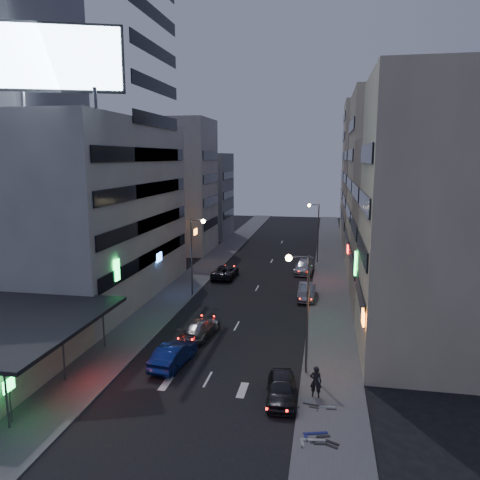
% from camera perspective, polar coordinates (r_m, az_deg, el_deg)
% --- Properties ---
extents(ground, '(180.00, 180.00, 0.00)m').
position_cam_1_polar(ground, '(28.65, -6.08, -20.09)').
color(ground, black).
rests_on(ground, ground).
extents(sidewalk_left, '(4.00, 120.00, 0.12)m').
position_cam_1_polar(sidewalk_left, '(57.63, -5.23, -4.33)').
color(sidewalk_left, '#4C4C4F').
rests_on(sidewalk_left, ground).
extents(sidewalk_right, '(4.00, 120.00, 0.12)m').
position_cam_1_polar(sidewalk_right, '(55.56, 10.93, -5.02)').
color(sidewalk_right, '#4C4C4F').
rests_on(sidewalk_right, ground).
extents(white_building, '(14.00, 24.00, 18.00)m').
position_cam_1_polar(white_building, '(50.27, -18.49, 3.43)').
color(white_building, beige).
rests_on(white_building, ground).
extents(grey_tower, '(10.00, 14.00, 34.00)m').
position_cam_1_polar(grey_tower, '(57.40, -25.52, 11.75)').
color(grey_tower, gray).
rests_on(grey_tower, ground).
extents(shophouse_near, '(10.00, 11.00, 20.00)m').
position_cam_1_polar(shophouse_near, '(35.31, 23.05, 2.16)').
color(shophouse_near, beige).
rests_on(shophouse_near, ground).
extents(shophouse_mid, '(11.00, 12.00, 16.00)m').
position_cam_1_polar(shophouse_mid, '(46.85, 20.51, 1.63)').
color(shophouse_mid, tan).
rests_on(shophouse_mid, ground).
extents(shophouse_far, '(10.00, 14.00, 22.00)m').
position_cam_1_polar(shophouse_far, '(59.28, 18.08, 6.34)').
color(shophouse_far, beige).
rests_on(shophouse_far, ground).
extents(far_left_a, '(11.00, 10.00, 20.00)m').
position_cam_1_polar(far_left_a, '(72.50, -7.88, 6.54)').
color(far_left_a, beige).
rests_on(far_left_a, ground).
extents(far_left_b, '(12.00, 10.00, 15.00)m').
position_cam_1_polar(far_left_b, '(85.22, -5.40, 5.42)').
color(far_left_b, gray).
rests_on(far_left_b, ground).
extents(far_right_a, '(11.00, 12.00, 18.00)m').
position_cam_1_polar(far_right_a, '(74.33, 16.91, 5.51)').
color(far_right_a, tan).
rests_on(far_right_a, ground).
extents(far_right_b, '(12.00, 12.00, 24.00)m').
position_cam_1_polar(far_right_b, '(88.15, 16.35, 8.15)').
color(far_right_b, beige).
rests_on(far_right_b, ground).
extents(billboard, '(9.52, 3.75, 6.20)m').
position_cam_1_polar(billboard, '(39.97, -21.55, 19.92)').
color(billboard, '#595B60').
rests_on(billboard, white_building).
extents(street_lamp_right_near, '(1.60, 0.44, 8.02)m').
position_cam_1_polar(street_lamp_right_near, '(31.05, 7.55, -6.87)').
color(street_lamp_right_near, '#595B60').
rests_on(street_lamp_right_near, sidewalk_right).
extents(street_lamp_left, '(1.60, 0.44, 8.02)m').
position_cam_1_polar(street_lamp_left, '(48.40, -5.50, -0.68)').
color(street_lamp_left, '#595B60').
rests_on(street_lamp_left, sidewalk_left).
extents(street_lamp_right_far, '(1.60, 0.44, 8.02)m').
position_cam_1_polar(street_lamp_right_far, '(64.33, 9.18, 1.91)').
color(street_lamp_right_far, '#595B60').
rests_on(street_lamp_right_far, sidewalk_right).
extents(parked_car_right_near, '(2.17, 4.53, 1.49)m').
position_cam_1_polar(parked_car_right_near, '(29.39, 5.07, -17.59)').
color(parked_car_right_near, '#25252A').
rests_on(parked_car_right_near, ground).
extents(parked_car_right_mid, '(1.76, 4.83, 1.58)m').
position_cam_1_polar(parked_car_right_mid, '(48.59, 8.14, -6.25)').
color(parked_car_right_mid, gray).
rests_on(parked_car_right_mid, ground).
extents(parked_car_left, '(2.62, 5.57, 1.54)m').
position_cam_1_polar(parked_car_left, '(56.43, -1.81, -3.86)').
color(parked_car_left, '#29292E').
rests_on(parked_car_left, ground).
extents(parked_car_right_far, '(2.44, 5.56, 1.59)m').
position_cam_1_polar(parked_car_right_far, '(59.34, 7.83, -3.23)').
color(parked_car_right_far, '#A3A5AC').
rests_on(parked_car_right_far, ground).
extents(road_car_blue, '(2.26, 5.00, 1.59)m').
position_cam_1_polar(road_car_blue, '(33.82, -8.13, -13.69)').
color(road_car_blue, navy).
rests_on(road_car_blue, ground).
extents(road_car_silver, '(2.65, 5.32, 1.48)m').
position_cam_1_polar(road_car_silver, '(38.66, -4.92, -10.60)').
color(road_car_silver, gray).
rests_on(road_car_silver, ground).
extents(person, '(0.73, 0.49, 1.95)m').
position_cam_1_polar(person, '(29.64, 9.22, -16.67)').
color(person, black).
rests_on(person, sidewalk_right).
extents(scooter_black_a, '(1.33, 1.98, 1.15)m').
position_cam_1_polar(scooter_black_a, '(25.85, 12.19, -22.11)').
color(scooter_black_a, black).
rests_on(scooter_black_a, sidewalk_right).
extents(scooter_silver_a, '(0.90, 2.00, 1.18)m').
position_cam_1_polar(scooter_silver_a, '(26.10, 10.46, -21.67)').
color(scooter_silver_a, '#A0A2A7').
rests_on(scooter_silver_a, sidewalk_right).
extents(scooter_blue, '(1.14, 2.04, 1.19)m').
position_cam_1_polar(scooter_blue, '(26.69, 10.65, -20.89)').
color(scooter_blue, navy).
rests_on(scooter_blue, sidewalk_right).
extents(scooter_black_b, '(0.83, 1.73, 1.01)m').
position_cam_1_polar(scooter_black_b, '(29.00, 9.77, -18.38)').
color(scooter_black_b, black).
rests_on(scooter_black_b, sidewalk_right).
extents(scooter_silver_b, '(0.71, 1.70, 1.01)m').
position_cam_1_polar(scooter_silver_b, '(29.07, 11.60, -18.36)').
color(scooter_silver_b, '#9C9DA3').
rests_on(scooter_silver_b, sidewalk_right).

